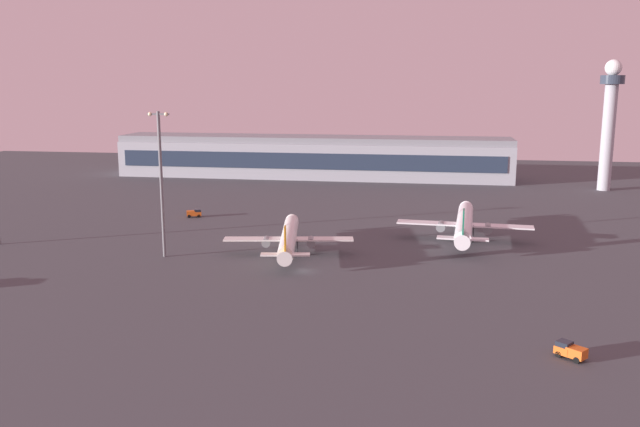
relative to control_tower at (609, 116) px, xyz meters
name	(u,v)px	position (x,y,z in m)	size (l,w,h in m)	color
ground_plane	(303,271)	(-86.22, -117.96, -25.90)	(416.00, 416.00, 0.00)	#424449
terminal_building	(313,157)	(-107.42, 16.03, -17.81)	(155.67, 22.40, 16.40)	#9EA3AD
control_tower	(609,116)	(0.00, 0.00, 0.00)	(8.00, 8.00, 45.26)	#A8A8B2
airplane_near_gate	(289,238)	(-92.00, -104.80, -22.31)	(28.94, 37.02, 9.52)	silver
airplane_mid_apron	(464,224)	(-52.71, -85.11, -21.86)	(32.47, 41.68, 10.69)	white
cargo_loader	(570,350)	(-41.65, -154.64, -24.73)	(4.44, 4.15, 2.25)	#D85919
baggage_tractor	(194,213)	(-126.88, -68.94, -24.73)	(4.56, 3.28, 2.25)	#D85919
apron_light_west	(161,177)	(-118.46, -111.58, -8.16)	(4.80, 0.90, 31.67)	slate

